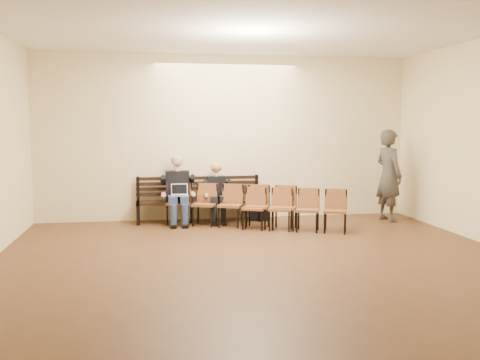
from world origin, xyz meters
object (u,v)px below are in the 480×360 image
object	(u,v)px
laptop	(180,197)
chair_row_back	(294,210)
chair_row_front	(231,206)
bag	(259,213)
passerby	(389,168)
water_bottle	(224,197)
bench	(199,211)
seated_man	(178,189)
seated_woman	(217,196)

from	to	relation	value
laptop	chair_row_back	world-z (taller)	chair_row_back
chair_row_front	bag	bearing A→B (deg)	65.15
laptop	passerby	bearing A→B (deg)	-13.66
chair_row_back	bag	bearing A→B (deg)	131.00
water_bottle	chair_row_back	size ratio (longest dim) A/B	0.10
bench	chair_row_front	bearing A→B (deg)	-49.26
passerby	chair_row_front	xyz separation A→B (m)	(-3.38, -0.11, -0.68)
seated_man	seated_woman	world-z (taller)	seated_man
passerby	water_bottle	bearing A→B (deg)	73.03
laptop	chair_row_back	xyz separation A→B (m)	(2.12, -0.91, -0.16)
seated_woman	bag	xyz separation A→B (m)	(0.92, 0.11, -0.40)
seated_woman	water_bottle	xyz separation A→B (m)	(0.11, -0.24, -0.00)
seated_man	passerby	bearing A→B (deg)	-5.53
water_bottle	bench	bearing A→B (deg)	141.99
bench	passerby	xyz separation A→B (m)	(3.95, -0.55, 0.88)
water_bottle	passerby	bearing A→B (deg)	-2.98
chair_row_front	water_bottle	bearing A→B (deg)	131.89
water_bottle	passerby	world-z (taller)	passerby
seated_man	passerby	world-z (taller)	passerby
water_bottle	laptop	bearing A→B (deg)	178.74
laptop	chair_row_front	xyz separation A→B (m)	(0.98, -0.31, -0.15)
seated_man	chair_row_back	xyz separation A→B (m)	(2.15, -1.14, -0.30)
bench	passerby	world-z (taller)	passerby
bench	seated_man	size ratio (longest dim) A/B	1.82
chair_row_front	laptop	bearing A→B (deg)	-174.00
laptop	chair_row_front	bearing A→B (deg)	-28.45
bench	water_bottle	size ratio (longest dim) A/B	12.49
laptop	chair_row_back	bearing A→B (deg)	-34.27
water_bottle	chair_row_front	xyz separation A→B (m)	(0.10, -0.29, -0.13)
laptop	water_bottle	distance (m)	0.89
laptop	water_bottle	world-z (taller)	laptop
seated_woman	passerby	bearing A→B (deg)	-6.76
laptop	bag	bearing A→B (deg)	-0.03
bench	chair_row_front	world-z (taller)	chair_row_front
seated_man	seated_woman	size ratio (longest dim) A/B	1.28
seated_woman	laptop	size ratio (longest dim) A/B	3.31
seated_woman	chair_row_front	distance (m)	0.59
bench	bag	bearing A→B (deg)	-0.65
chair_row_front	seated_man	bearing A→B (deg)	175.65
seated_woman	chair_row_front	xyz separation A→B (m)	(0.21, -0.53, -0.13)
seated_man	laptop	bearing A→B (deg)	-82.57
seated_woman	chair_row_back	world-z (taller)	seated_woman
seated_woman	bag	size ratio (longest dim) A/B	2.64
laptop	passerby	size ratio (longest dim) A/B	0.15
water_bottle	bag	size ratio (longest dim) A/B	0.49
seated_woman	bag	bearing A→B (deg)	6.53
seated_woman	laptop	xyz separation A→B (m)	(-0.78, -0.23, 0.02)
seated_woman	laptop	world-z (taller)	seated_woman
chair_row_front	chair_row_back	distance (m)	1.29
chair_row_back	chair_row_front	bearing A→B (deg)	174.36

